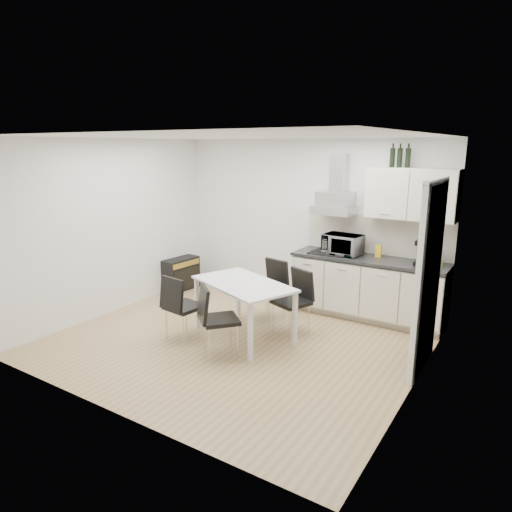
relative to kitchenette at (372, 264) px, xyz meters
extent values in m
plane|color=tan|center=(-1.19, -1.73, -0.83)|extent=(4.50, 4.50, 0.00)
cube|color=white|center=(-1.19, 0.27, 0.47)|extent=(4.50, 0.10, 2.60)
cube|color=white|center=(-1.19, -3.73, 0.47)|extent=(4.50, 0.10, 2.60)
cube|color=white|center=(-3.44, -1.73, 0.47)|extent=(0.10, 4.00, 2.60)
cube|color=white|center=(1.06, -1.73, 0.47)|extent=(0.10, 4.00, 2.60)
plane|color=white|center=(-1.19, -1.73, 1.77)|extent=(4.50, 4.50, 0.00)
cube|color=white|center=(1.02, -1.18, 0.22)|extent=(0.08, 1.04, 2.10)
cube|color=beige|center=(-0.04, 0.01, -0.78)|extent=(2.16, 0.52, 0.10)
cube|color=beige|center=(-0.04, -0.03, -0.35)|extent=(2.20, 0.60, 0.76)
cube|color=#27282A|center=(-0.04, -0.04, 0.07)|extent=(2.22, 0.64, 0.04)
cube|color=beige|center=(-0.04, 0.25, 0.38)|extent=(2.20, 0.02, 0.58)
cube|color=beige|center=(0.46, 0.09, 1.02)|extent=(1.20, 0.35, 0.70)
cube|color=silver|center=(-0.64, 0.05, 0.82)|extent=(0.60, 0.46, 0.30)
cube|color=silver|center=(-0.64, 0.16, 1.27)|extent=(0.22, 0.20, 0.55)
imported|color=silver|center=(-0.45, -0.05, 0.27)|extent=(0.56, 0.33, 0.37)
cube|color=yellow|center=(0.06, 0.07, 0.18)|extent=(0.08, 0.04, 0.18)
cylinder|color=brown|center=(0.89, -0.08, 0.14)|extent=(0.04, 0.04, 0.11)
cylinder|color=#4C6626|center=(0.95, -0.08, 0.14)|extent=(0.04, 0.04, 0.11)
cylinder|color=black|center=(0.16, 0.09, 1.53)|extent=(0.07, 0.07, 0.32)
cylinder|color=black|center=(0.26, 0.09, 1.53)|extent=(0.07, 0.07, 0.32)
cylinder|color=black|center=(0.37, 0.09, 1.53)|extent=(0.07, 0.07, 0.32)
cube|color=white|center=(-1.19, -1.57, -0.10)|extent=(1.57, 1.24, 0.03)
cube|color=white|center=(-1.91, -1.66, -0.47)|extent=(0.06, 0.06, 0.72)
cube|color=white|center=(-0.72, -2.13, -0.47)|extent=(0.06, 0.06, 0.72)
cube|color=white|center=(-1.66, -1.02, -0.47)|extent=(0.06, 0.06, 0.72)
cube|color=white|center=(-0.47, -1.49, -0.47)|extent=(0.06, 0.06, 0.72)
cube|color=black|center=(-3.28, -0.46, -0.55)|extent=(0.34, 0.70, 0.57)
cube|color=gold|center=(-3.13, -0.46, -0.34)|extent=(0.06, 0.61, 0.09)
cube|color=black|center=(-2.47, 0.17, -0.70)|extent=(0.20, 0.18, 0.27)
camera|label=1|loc=(2.01, -6.29, 1.66)|focal=32.00mm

